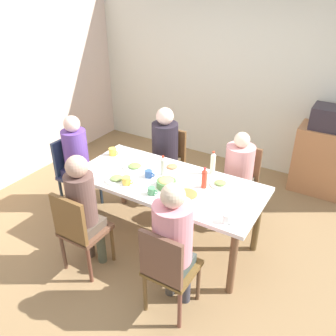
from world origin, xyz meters
name	(u,v)px	position (x,y,z in m)	size (l,w,h in m)	color
ground_plane	(168,239)	(0.00, 0.00, 0.00)	(6.01, 6.01, 0.00)	olive
wall_back	(249,79)	(0.00, 2.24, 1.30)	(5.25, 0.12, 2.60)	silver
dining_table	(168,188)	(0.00, 0.00, 0.68)	(1.94, 0.87, 0.76)	white
chair_0	(240,179)	(0.49, 0.82, 0.51)	(0.40, 0.40, 0.90)	brown
person_0	(238,170)	(0.49, 0.73, 0.69)	(0.32, 0.32, 1.13)	#504A3F
chair_1	(79,229)	(-0.49, -0.82, 0.51)	(0.40, 0.40, 0.90)	brown
person_1	(83,204)	(-0.49, -0.72, 0.73)	(0.30, 0.30, 1.24)	brown
chair_2	(74,169)	(-1.35, 0.00, 0.51)	(0.40, 0.40, 0.90)	#2B2F4F
person_2	(77,156)	(-1.26, 0.00, 0.72)	(0.30, 0.30, 1.22)	#363C44
chair_3	(168,160)	(-0.49, 0.82, 0.51)	(0.40, 0.40, 0.90)	brown
person_3	(165,146)	(-0.49, 0.73, 0.74)	(0.32, 0.32, 1.23)	brown
chair_4	(167,268)	(0.49, -0.82, 0.51)	(0.40, 0.40, 0.90)	brown
person_4	(173,238)	(0.49, -0.73, 0.76)	(0.32, 0.32, 1.26)	#48433C
plate_0	(135,167)	(-0.45, 0.05, 0.78)	(0.25, 0.25, 0.04)	white
plate_1	(117,179)	(-0.45, -0.26, 0.78)	(0.24, 0.24, 0.04)	white
plate_2	(220,184)	(0.49, 0.20, 0.78)	(0.21, 0.21, 0.04)	#ECE9CF
plate_3	(172,167)	(-0.09, 0.25, 0.78)	(0.21, 0.21, 0.04)	silver
bowl_0	(166,183)	(0.04, -0.11, 0.81)	(0.19, 0.19, 0.09)	#518243
bowl_1	(187,197)	(0.34, -0.24, 0.82)	(0.24, 0.24, 0.11)	beige
cup_0	(149,174)	(-0.21, -0.04, 0.80)	(0.11, 0.07, 0.08)	#345796
cup_1	(227,218)	(0.77, -0.33, 0.80)	(0.11, 0.07, 0.08)	white
cup_2	(127,181)	(-0.32, -0.26, 0.80)	(0.12, 0.09, 0.08)	#EDC64B
cup_3	(113,152)	(-0.85, 0.17, 0.81)	(0.13, 0.09, 0.08)	yellow
cup_4	(152,191)	(-0.01, -0.29, 0.80)	(0.11, 0.07, 0.07)	#4D905F
bottle_0	(213,163)	(0.32, 0.37, 0.89)	(0.05, 0.05, 0.26)	#E7EAC5
bottle_1	(163,166)	(-0.11, 0.08, 0.87)	(0.06, 0.06, 0.22)	silver
bottle_2	(182,201)	(0.36, -0.36, 0.85)	(0.06, 0.06, 0.19)	tan
bottle_3	(204,178)	(0.37, 0.08, 0.87)	(0.05, 0.05, 0.22)	red
side_cabinet	(322,160)	(1.21, 1.94, 0.45)	(0.70, 0.44, 0.90)	#B4764A
microwave	(332,118)	(1.21, 1.94, 1.04)	(0.48, 0.36, 0.28)	#2E262F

